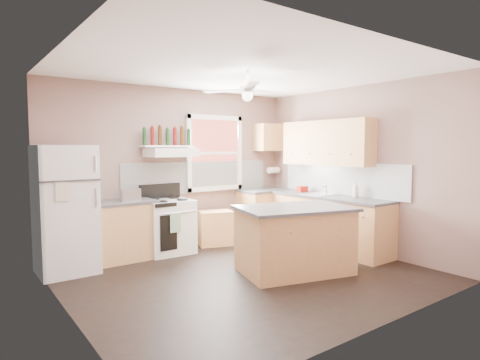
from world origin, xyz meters
TOP-DOWN VIEW (x-y plane):
  - floor at (0.00, 0.00)m, footprint 4.50×4.50m
  - ceiling at (0.00, 0.00)m, footprint 4.50×4.50m
  - wall_back at (0.00, 2.02)m, footprint 4.50×0.05m
  - wall_right at (2.27, 0.00)m, footprint 0.05×4.00m
  - wall_left at (-2.27, 0.00)m, footprint 0.05×4.00m
  - backsplash_back at (0.45, 1.99)m, footprint 2.90×0.03m
  - backsplash_right at (2.23, 0.30)m, footprint 0.03×2.60m
  - window_view at (0.75, 1.98)m, footprint 1.00×0.02m
  - window_frame at (0.75, 1.96)m, footprint 1.16×0.07m
  - refrigerator at (-1.92, 1.53)m, footprint 0.74×0.72m
  - base_cabinet_left at (-1.06, 1.70)m, footprint 0.90×0.60m
  - counter_left at (-1.06, 1.70)m, footprint 0.92×0.62m
  - toaster at (-0.96, 1.66)m, footprint 0.30×0.19m
  - stove at (-0.34, 1.65)m, footprint 0.76×0.68m
  - range_hood at (-0.23, 1.75)m, footprint 0.78×0.50m
  - bottle_shelf at (-0.23, 1.87)m, footprint 0.90×0.26m
  - cart at (0.55, 1.64)m, footprint 0.66×0.54m
  - base_cabinet_corner at (1.75, 1.70)m, footprint 1.00×0.60m
  - base_cabinet_right at (1.95, 0.30)m, footprint 0.60×2.20m
  - counter_corner at (1.75, 1.70)m, footprint 1.02×0.62m
  - counter_right at (1.94, 0.30)m, footprint 0.62×2.22m
  - sink at (1.94, 0.50)m, footprint 0.55×0.45m
  - faucet at (2.10, 0.50)m, footprint 0.03×0.03m
  - upper_cabinet_right at (2.08, 0.50)m, footprint 0.33×1.80m
  - upper_cabinet_corner at (1.95, 1.83)m, footprint 0.60×0.33m
  - paper_towel at (2.07, 1.86)m, footprint 0.26×0.12m
  - island at (0.59, -0.29)m, footprint 1.60×1.23m
  - island_top at (0.59, -0.29)m, footprint 1.71×1.34m
  - ceiling_fan_hub at (0.00, 0.00)m, footprint 0.20×0.20m
  - soap_bottle at (2.11, -0.11)m, footprint 0.14×0.14m
  - red_caddy at (2.02, 1.00)m, footprint 0.20×0.15m
  - wine_bottles at (-0.23, 1.87)m, footprint 0.86×0.06m

SIDE VIEW (x-z plane):
  - floor at x=0.00m, z-range 0.00..0.00m
  - cart at x=0.55m, z-range 0.00..0.57m
  - base_cabinet_left at x=-1.06m, z-range 0.00..0.86m
  - stove at x=-0.34m, z-range 0.00..0.86m
  - base_cabinet_corner at x=1.75m, z-range 0.00..0.86m
  - base_cabinet_right at x=1.95m, z-range 0.00..0.86m
  - island at x=0.59m, z-range 0.00..0.86m
  - refrigerator at x=-1.92m, z-range 0.00..1.73m
  - counter_left at x=-1.06m, z-range 0.86..0.90m
  - counter_corner at x=1.75m, z-range 0.86..0.90m
  - counter_right at x=1.94m, z-range 0.86..0.90m
  - island_top at x=0.59m, z-range 0.86..0.90m
  - sink at x=1.94m, z-range 0.88..0.91m
  - red_caddy at x=2.02m, z-range 0.90..1.00m
  - faucet at x=2.10m, z-range 0.90..1.04m
  - toaster at x=-0.96m, z-range 0.90..1.08m
  - soap_bottle at x=2.11m, z-range 0.90..1.16m
  - backsplash_back at x=0.45m, z-range 0.90..1.45m
  - backsplash_right at x=2.23m, z-range 0.90..1.45m
  - paper_towel at x=2.07m, z-range 1.19..1.31m
  - wall_back at x=0.00m, z-range 0.00..2.70m
  - wall_right at x=2.27m, z-range 0.00..2.70m
  - wall_left at x=-2.27m, z-range 0.00..2.70m
  - window_view at x=0.75m, z-range 1.00..2.20m
  - window_frame at x=0.75m, z-range 0.92..2.28m
  - range_hood at x=-0.23m, z-range 1.55..1.69m
  - bottle_shelf at x=-0.23m, z-range 1.71..1.73m
  - upper_cabinet_right at x=2.08m, z-range 1.40..2.16m
  - wine_bottles at x=-0.23m, z-range 1.72..2.03m
  - upper_cabinet_corner at x=1.95m, z-range 1.64..2.16m
  - ceiling_fan_hub at x=0.00m, z-range 2.41..2.49m
  - ceiling at x=0.00m, z-range 2.70..2.70m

